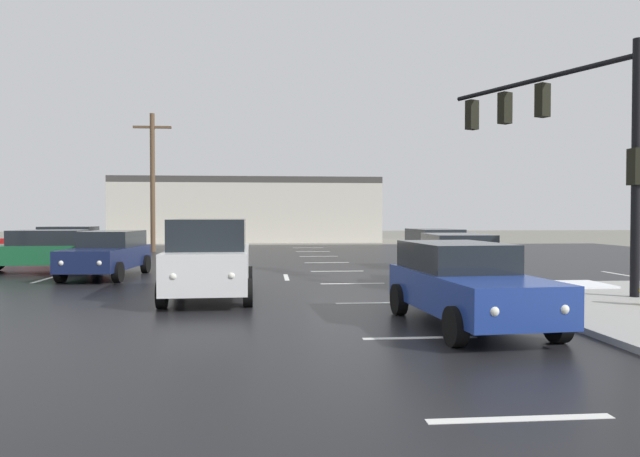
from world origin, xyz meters
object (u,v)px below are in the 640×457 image
Objects in this scene: sedan_red at (58,242)px; sedan_navy at (108,253)px; suv_white at (210,256)px; utility_pole_distant at (153,179)px; sedan_green at (34,250)px; sedan_blue at (465,282)px; traffic_signal_mast at (565,129)px; sedan_tan at (439,248)px; sedan_grey at (453,258)px.

sedan_navy is at bearing 118.61° from sedan_red.
suv_white is at bearing 40.80° from sedan_navy.
sedan_red is 7.17m from utility_pole_distant.
sedan_green is 0.99× the size of sedan_blue.
traffic_signal_mast is 7.99m from sedan_tan.
sedan_green and sedan_tan have the same top height.
sedan_navy is 12.33m from sedan_tan.
sedan_green is 16.92m from sedan_blue.
sedan_green is at bearing -136.90° from sedan_blue.
sedan_green is (1.62, -7.10, 0.00)m from sedan_red.
utility_pole_distant is (1.92, 12.31, 3.41)m from sedan_green.
sedan_grey is 21.74m from utility_pole_distant.
sedan_green is at bearing -136.89° from suv_white.
sedan_red and sedan_navy have the same top height.
suv_white is 1.05× the size of sedan_tan.
sedan_navy is 14.58m from utility_pole_distant.
suv_white reaches higher than sedan_navy.
traffic_signal_mast is 1.37× the size of sedan_green.
traffic_signal_mast reaches higher than suv_white.
sedan_tan is 0.57× the size of utility_pole_distant.
sedan_red and sedan_grey have the same top height.
utility_pole_distant is at bearing -101.53° from sedan_green.
sedan_red is at bearing 55.33° from sedan_grey.
sedan_green is 0.94× the size of suv_white.
suv_white is at bearing -74.97° from utility_pole_distant.
sedan_blue is at bearing 110.56° from traffic_signal_mast.
sedan_blue is at bearing 49.60° from suv_white.
suv_white is (4.01, -5.41, 0.24)m from sedan_navy.
sedan_green is 12.92m from utility_pole_distant.
sedan_red is at bearing -124.16° from utility_pole_distant.
sedan_tan is (15.36, -0.09, 0.00)m from sedan_green.
sedan_grey and sedan_blue have the same top height.
sedan_green is at bearing 72.96° from sedan_grey.
sedan_green and sedan_blue have the same top height.
traffic_signal_mast is at bearing 154.61° from sedan_green.
sedan_grey is 0.99× the size of sedan_tan.
sedan_grey is 7.33m from suv_white.
sedan_blue is 13.39m from sedan_navy.
sedan_red and sedan_green have the same top height.
traffic_signal_mast is at bearing 131.13° from sedan_blue.
sedan_grey is 1.00× the size of sedan_green.
traffic_signal_mast reaches higher than sedan_grey.
suv_white is at bearing 66.28° from traffic_signal_mast.
traffic_signal_mast is 1.37× the size of sedan_grey.
sedan_red is at bearing 27.68° from traffic_signal_mast.
sedan_green is 10.18m from suv_white.
traffic_signal_mast is at bearing 89.45° from suv_white.
suv_white reaches higher than sedan_green.
sedan_grey is at bearing 30.86° from traffic_signal_mast.
sedan_tan is at bearing 102.30° from sedan_navy.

